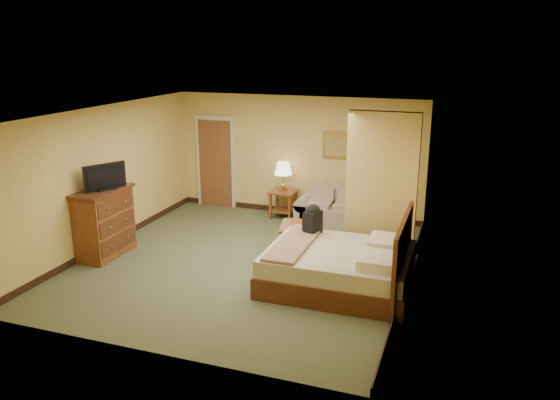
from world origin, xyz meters
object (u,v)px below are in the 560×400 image
at_px(loveseat, 334,212).
at_px(bed, 342,267).
at_px(coffee_table, 302,233).
at_px(dresser, 104,222).

distance_m(loveseat, bed, 3.08).
bearing_deg(coffee_table, loveseat, 84.04).
distance_m(dresser, bed, 4.30).
distance_m(loveseat, coffee_table, 1.71).
distance_m(coffee_table, bed, 1.64).
relative_size(coffee_table, dresser, 0.73).
bearing_deg(dresser, coffee_table, 22.73).
relative_size(loveseat, bed, 0.69).
height_order(loveseat, dresser, dresser).
height_order(dresser, bed, bed).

